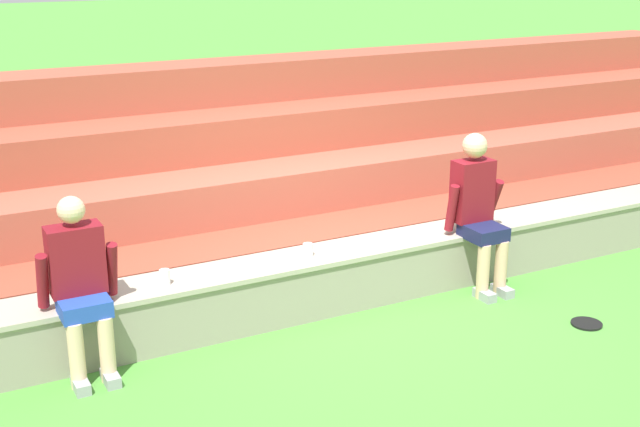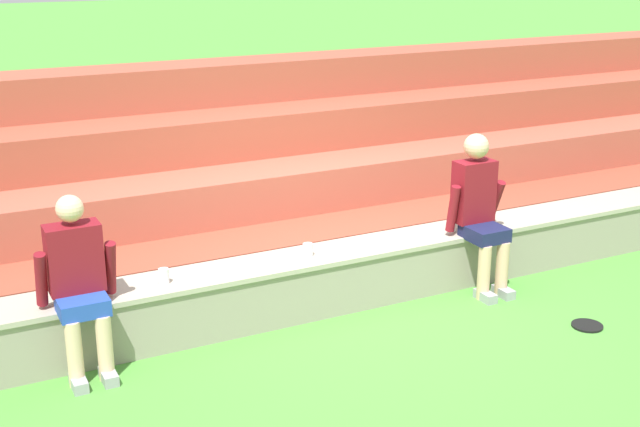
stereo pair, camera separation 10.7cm
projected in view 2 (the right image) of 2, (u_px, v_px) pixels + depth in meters
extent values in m
plane|color=#4C9338|center=(369.00, 310.00, 7.07)|extent=(80.00, 80.00, 0.00)
cube|color=gray|center=(357.00, 274.00, 7.19)|extent=(9.45, 0.45, 0.49)
cube|color=#ABA28E|center=(357.00, 249.00, 7.12)|extent=(9.49, 0.49, 0.04)
cube|color=#9B4430|center=(317.00, 249.00, 7.84)|extent=(12.96, 0.67, 0.43)
cube|color=#AB543F|center=(286.00, 208.00, 8.35)|extent=(12.96, 0.67, 0.86)
cube|color=#A04935|center=(259.00, 171.00, 8.85)|extent=(12.96, 0.67, 1.29)
cube|color=#A44D38|center=(235.00, 139.00, 9.36)|extent=(12.96, 0.67, 1.72)
cylinder|color=beige|center=(75.00, 354.00, 5.79)|extent=(0.11, 0.11, 0.49)
cylinder|color=beige|center=(105.00, 348.00, 5.88)|extent=(0.11, 0.11, 0.49)
cube|color=#99999E|center=(79.00, 383.00, 5.82)|extent=(0.10, 0.22, 0.08)
cube|color=#99999E|center=(109.00, 376.00, 5.91)|extent=(0.10, 0.22, 0.08)
cube|color=#2347B2|center=(83.00, 305.00, 5.84)|extent=(0.34, 0.28, 0.12)
cube|color=maroon|center=(74.00, 258.00, 5.88)|extent=(0.38, 0.20, 0.49)
sphere|color=beige|center=(70.00, 209.00, 5.76)|extent=(0.19, 0.19, 0.19)
cylinder|color=maroon|center=(41.00, 280.00, 5.79)|extent=(0.08, 0.19, 0.43)
cylinder|color=maroon|center=(110.00, 268.00, 6.00)|extent=(0.08, 0.19, 0.43)
cylinder|color=#DBAD89|center=(484.00, 272.00, 7.22)|extent=(0.11, 0.11, 0.49)
cylinder|color=#DBAD89|center=(502.00, 269.00, 7.30)|extent=(0.11, 0.11, 0.49)
cube|color=#99999E|center=(485.00, 296.00, 7.25)|extent=(0.10, 0.22, 0.08)
cube|color=#99999E|center=(503.00, 292.00, 7.33)|extent=(0.10, 0.22, 0.08)
cube|color=#191E47|center=(485.00, 233.00, 7.29)|extent=(0.32, 0.35, 0.12)
cube|color=maroon|center=(474.00, 191.00, 7.35)|extent=(0.35, 0.20, 0.55)
sphere|color=#DBAD89|center=(476.00, 146.00, 7.23)|extent=(0.22, 0.22, 0.22)
cylinder|color=maroon|center=(453.00, 209.00, 7.27)|extent=(0.08, 0.14, 0.43)
cylinder|color=maroon|center=(495.00, 202.00, 7.47)|extent=(0.08, 0.22, 0.42)
cylinder|color=white|center=(164.00, 276.00, 6.32)|extent=(0.08, 0.08, 0.12)
cylinder|color=white|center=(308.00, 250.00, 6.88)|extent=(0.08, 0.08, 0.11)
cylinder|color=black|center=(587.00, 326.00, 6.76)|extent=(0.25, 0.25, 0.02)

